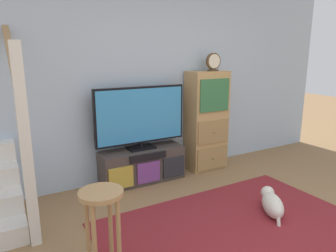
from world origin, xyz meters
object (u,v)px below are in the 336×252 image
(media_console, at_px, (143,165))
(desk_clock, at_px, (213,62))
(dog, at_px, (272,203))
(side_cabinet, at_px, (206,121))
(television, at_px, (141,116))
(bar_stool_near, at_px, (102,213))

(media_console, height_order, desk_clock, desk_clock)
(dog, bearing_deg, media_console, 119.75)
(media_console, xyz_separation_m, side_cabinet, (1.06, 0.01, 0.49))
(television, relative_size, desk_clock, 4.89)
(television, relative_size, bar_stool_near, 1.79)
(desk_clock, bearing_deg, television, 178.56)
(media_console, bearing_deg, television, 90.00)
(desk_clock, bearing_deg, dog, -101.09)
(media_console, distance_m, bar_stool_near, 1.82)
(side_cabinet, xyz_separation_m, desk_clock, (0.08, -0.01, 0.85))
(side_cabinet, height_order, dog, side_cabinet)
(side_cabinet, height_order, bar_stool_near, side_cabinet)
(side_cabinet, xyz_separation_m, dog, (-0.21, -1.49, -0.61))
(side_cabinet, bearing_deg, bar_stool_near, -144.46)
(television, distance_m, dog, 1.89)
(media_console, height_order, side_cabinet, side_cabinet)
(television, bearing_deg, dog, -60.64)
(television, bearing_deg, bar_stool_near, -124.36)
(media_console, relative_size, dog, 2.31)
(side_cabinet, bearing_deg, desk_clock, -10.79)
(television, distance_m, desk_clock, 1.32)
(dog, bearing_deg, television, 119.36)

